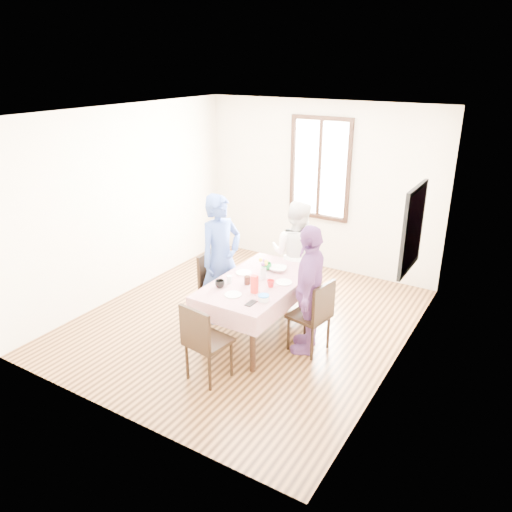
% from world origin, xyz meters
% --- Properties ---
extents(ground, '(4.50, 4.50, 0.00)m').
position_xyz_m(ground, '(0.00, 0.00, 0.00)').
color(ground, black).
rests_on(ground, ground).
extents(back_wall, '(4.00, 0.00, 4.00)m').
position_xyz_m(back_wall, '(0.00, 2.25, 1.35)').
color(back_wall, beige).
rests_on(back_wall, ground).
extents(right_wall, '(0.00, 4.50, 4.50)m').
position_xyz_m(right_wall, '(2.00, 0.00, 1.35)').
color(right_wall, beige).
rests_on(right_wall, ground).
extents(window_frame, '(1.02, 0.06, 1.62)m').
position_xyz_m(window_frame, '(0.00, 2.23, 1.65)').
color(window_frame, black).
rests_on(window_frame, back_wall).
extents(window_pane, '(0.90, 0.02, 1.50)m').
position_xyz_m(window_pane, '(0.00, 2.24, 1.65)').
color(window_pane, white).
rests_on(window_pane, back_wall).
extents(art_poster, '(0.04, 0.76, 0.96)m').
position_xyz_m(art_poster, '(1.98, 0.30, 1.55)').
color(art_poster, red).
rests_on(art_poster, right_wall).
extents(dining_table, '(0.81, 1.50, 0.75)m').
position_xyz_m(dining_table, '(0.35, -0.24, 0.38)').
color(dining_table, black).
rests_on(dining_table, ground).
extents(tablecloth, '(0.93, 1.62, 0.01)m').
position_xyz_m(tablecloth, '(0.35, -0.24, 0.76)').
color(tablecloth, '#5F0111').
rests_on(tablecloth, dining_table).
extents(chair_left, '(0.44, 0.44, 0.91)m').
position_xyz_m(chair_left, '(-0.33, -0.10, 0.46)').
color(chair_left, black).
rests_on(chair_left, ground).
extents(chair_right, '(0.48, 0.48, 0.91)m').
position_xyz_m(chair_right, '(1.02, -0.20, 0.46)').
color(chair_right, black).
rests_on(chair_right, ground).
extents(chair_far, '(0.42, 0.42, 0.91)m').
position_xyz_m(chair_far, '(0.35, 0.79, 0.46)').
color(chair_far, black).
rests_on(chair_far, ground).
extents(chair_near, '(0.47, 0.47, 0.91)m').
position_xyz_m(chair_near, '(0.35, -1.28, 0.46)').
color(chair_near, black).
rests_on(chair_near, ground).
extents(person_left, '(0.57, 0.72, 1.72)m').
position_xyz_m(person_left, '(-0.31, -0.10, 0.86)').
color(person_left, '#314A92').
rests_on(person_left, ground).
extents(person_far, '(0.79, 0.64, 1.53)m').
position_xyz_m(person_far, '(0.35, 0.77, 0.76)').
color(person_far, white).
rests_on(person_far, ground).
extents(person_right, '(0.64, 0.99, 1.57)m').
position_xyz_m(person_right, '(1.00, -0.20, 0.79)').
color(person_right, '#6D3B7B').
rests_on(person_right, ground).
extents(mug_black, '(0.15, 0.15, 0.09)m').
position_xyz_m(mug_black, '(0.06, -0.64, 0.81)').
color(mug_black, black).
rests_on(mug_black, tablecloth).
extents(mug_flag, '(0.12, 0.12, 0.09)m').
position_xyz_m(mug_flag, '(0.57, -0.32, 0.81)').
color(mug_flag, red).
rests_on(mug_flag, tablecloth).
extents(mug_green, '(0.17, 0.17, 0.09)m').
position_xyz_m(mug_green, '(0.27, 0.10, 0.81)').
color(mug_green, '#0C7226').
rests_on(mug_green, tablecloth).
extents(serving_bowl, '(0.27, 0.27, 0.05)m').
position_xyz_m(serving_bowl, '(0.41, 0.14, 0.79)').
color(serving_bowl, white).
rests_on(serving_bowl, tablecloth).
extents(juice_carton, '(0.07, 0.07, 0.21)m').
position_xyz_m(juice_carton, '(0.48, -0.56, 0.87)').
color(juice_carton, red).
rests_on(juice_carton, tablecloth).
extents(butter_tub, '(0.12, 0.12, 0.06)m').
position_xyz_m(butter_tub, '(0.68, -0.68, 0.79)').
color(butter_tub, white).
rests_on(butter_tub, tablecloth).
extents(jam_jar, '(0.07, 0.07, 0.10)m').
position_xyz_m(jam_jar, '(0.29, -0.40, 0.81)').
color(jam_jar, black).
rests_on(jam_jar, tablecloth).
extents(drinking_glass, '(0.06, 0.06, 0.09)m').
position_xyz_m(drinking_glass, '(0.08, -0.48, 0.81)').
color(drinking_glass, silver).
rests_on(drinking_glass, tablecloth).
extents(smartphone, '(0.08, 0.16, 0.01)m').
position_xyz_m(smartphone, '(0.59, -0.81, 0.77)').
color(smartphone, black).
rests_on(smartphone, tablecloth).
extents(flower_vase, '(0.07, 0.07, 0.14)m').
position_xyz_m(flower_vase, '(0.37, -0.16, 0.83)').
color(flower_vase, silver).
rests_on(flower_vase, tablecloth).
extents(plate_left, '(0.20, 0.20, 0.01)m').
position_xyz_m(plate_left, '(0.07, -0.15, 0.77)').
color(plate_left, white).
rests_on(plate_left, tablecloth).
extents(plate_right, '(0.20, 0.20, 0.01)m').
position_xyz_m(plate_right, '(0.65, -0.14, 0.77)').
color(plate_right, white).
rests_on(plate_right, tablecloth).
extents(plate_near, '(0.20, 0.20, 0.01)m').
position_xyz_m(plate_near, '(0.31, -0.73, 0.77)').
color(plate_near, white).
rests_on(plate_near, tablecloth).
extents(butter_lid, '(0.12, 0.12, 0.01)m').
position_xyz_m(butter_lid, '(0.68, -0.68, 0.83)').
color(butter_lid, blue).
rests_on(butter_lid, butter_tub).
extents(flower_bunch, '(0.09, 0.09, 0.10)m').
position_xyz_m(flower_bunch, '(0.37, -0.16, 0.96)').
color(flower_bunch, yellow).
rests_on(flower_bunch, flower_vase).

